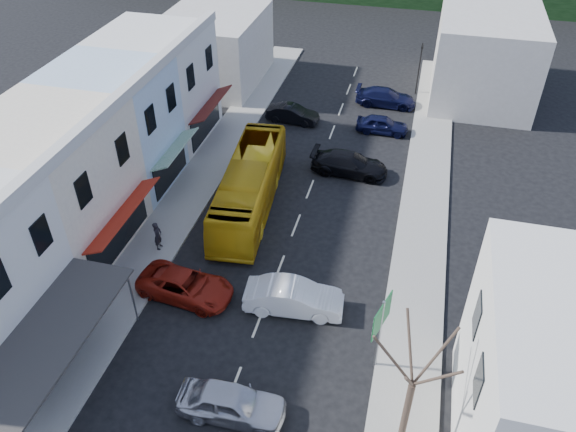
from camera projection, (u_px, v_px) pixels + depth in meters
The scene contains 18 objects.
ground at pixel (259, 321), 28.19m from camera, with size 120.00×120.00×0.00m, color black.
sidewalk_left at pixel (193, 189), 37.29m from camera, with size 3.00×52.00×0.15m, color gray.
sidewalk_right at pixel (422, 223), 34.38m from camera, with size 3.00×52.00×0.15m, color gray.
shopfront_row at pixel (72, 169), 32.02m from camera, with size 8.25×30.00×8.00m.
distant_block_left at pixel (214, 48), 49.45m from camera, with size 8.00×10.00×6.00m, color #B7B2A8.
distant_block_right at pixel (485, 54), 46.99m from camera, with size 8.00×12.00×7.00m, color #B7B2A8.
bus at pixel (250, 186), 34.96m from camera, with size 2.50×11.60×3.10m, color gold.
car_silver at pixel (232, 404), 23.61m from camera, with size 1.80×4.40×1.40m, color silver.
car_white at pixel (294, 299), 28.42m from camera, with size 1.80×4.40×1.40m, color white.
car_red at pixel (186, 286), 29.20m from camera, with size 1.90×4.60×1.40m, color maroon.
car_black_near at pixel (349, 165), 38.53m from camera, with size 1.84×4.50×1.40m, color black.
car_navy_mid at pixel (382, 124), 43.12m from camera, with size 1.80×4.40×1.40m, color black.
car_black_far at pixel (292, 114), 44.50m from camera, with size 1.80×4.40×1.40m, color black.
car_navy_far at pixel (386, 97), 46.82m from camera, with size 1.84×4.50×1.40m, color black.
pedestrian_left at pixel (158, 236), 31.93m from camera, with size 0.60×0.40×1.70m, color black.
direction_sign at pixel (379, 335), 24.72m from camera, with size 0.76×1.89×4.25m, color #125728, non-canonical shape.
street_tree at pixel (412, 385), 20.67m from camera, with size 3.20×3.20×7.69m, color #37281F, non-canonical shape.
traffic_signal at pixel (419, 69), 47.66m from camera, with size 0.65×0.98×4.51m, color black, non-canonical shape.
Camera 1 is at (6.11, -18.19, 21.37)m, focal length 35.00 mm.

